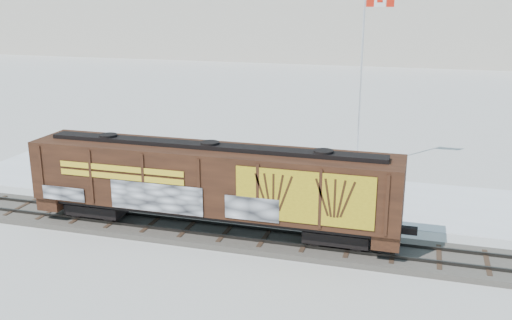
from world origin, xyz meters
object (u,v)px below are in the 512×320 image
(hopper_railcar, at_px, (211,181))
(car_silver, at_px, (218,171))
(car_white, at_px, (198,169))
(car_dark, at_px, (347,193))
(flagpole, at_px, (361,105))

(hopper_railcar, height_order, car_silver, hopper_railcar)
(car_white, distance_m, car_dark, 9.97)
(car_white, bearing_deg, car_silver, -126.71)
(hopper_railcar, relative_size, car_dark, 3.79)
(car_silver, relative_size, car_white, 1.06)
(hopper_railcar, bearing_deg, car_silver, 107.99)
(hopper_railcar, distance_m, car_dark, 8.76)
(flagpole, xyz_separation_m, car_dark, (0.20, -7.27, -3.74))
(hopper_railcar, relative_size, car_white, 4.14)
(hopper_railcar, xyz_separation_m, car_dark, (5.82, 6.21, -2.08))
(flagpole, height_order, car_white, flagpole)
(hopper_railcar, xyz_separation_m, car_silver, (-2.50, 7.69, -1.98))
(car_silver, height_order, car_dark, car_silver)
(car_silver, bearing_deg, car_dark, -124.18)
(car_white, bearing_deg, car_dark, -122.84)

